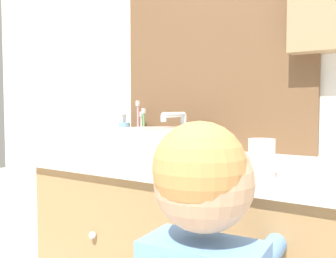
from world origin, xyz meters
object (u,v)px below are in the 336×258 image
Objects in this scene: sink_basin at (158,141)px; drinking_cup at (262,158)px; toothbrush_holder at (141,136)px; soap_dispenser at (124,133)px.

sink_basin is 3.85× the size of drinking_cup.
sink_basin is 0.51m from drinking_cup.
toothbrush_holder is 1.42× the size of soap_dispenser.
sink_basin is 0.38m from soap_dispenser.
drinking_cup is at bearing -30.69° from toothbrush_holder.
sink_basin is at bearing 155.83° from drinking_cup.
sink_basin is 0.32m from toothbrush_holder.
drinking_cup is at bearing -24.17° from sink_basin.
toothbrush_holder is 0.82m from drinking_cup.
toothbrush_holder reaches higher than drinking_cup.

